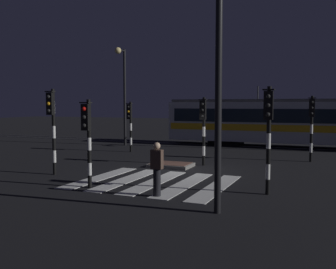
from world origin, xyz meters
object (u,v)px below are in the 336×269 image
Objects in this scene: traffic_light_corner_near_left at (52,118)px; traffic_light_corner_near_right at (268,124)px; pedestrian_waiting_at_kerb at (157,169)px; street_lamp_trackside_left at (123,84)px; tram at (297,121)px; traffic_light_corner_far_left at (130,119)px; traffic_light_median_centre at (203,121)px; traffic_light_kerb_mid_left at (87,130)px; street_lamp_near_kerb at (216,51)px; traffic_light_corner_far_right at (312,118)px.

traffic_light_corner_near_right is at bearing -2.02° from traffic_light_corner_near_left.
traffic_light_corner_near_left is 5.92m from pedestrian_waiting_at_kerb.
street_lamp_trackside_left reaches higher than tram.
traffic_light_corner_near_left is at bearing 177.98° from traffic_light_corner_near_right.
street_lamp_trackside_left reaches higher than traffic_light_corner_far_left.
traffic_light_corner_far_left is 1.79× the size of pedestrian_waiting_at_kerb.
traffic_light_kerb_mid_left is at bearing -109.42° from traffic_light_median_centre.
street_lamp_trackside_left is 1.02× the size of street_lamp_near_kerb.
traffic_light_kerb_mid_left is at bearing 162.40° from street_lamp_near_kerb.
traffic_light_kerb_mid_left is 6.00m from traffic_light_corner_near_right.
traffic_light_corner_far_left is at bearing 109.67° from traffic_light_kerb_mid_left.
traffic_light_kerb_mid_left is 2.92m from pedestrian_waiting_at_kerb.
pedestrian_waiting_at_kerb is (5.45, -1.81, -1.44)m from traffic_light_corner_near_left.
pedestrian_waiting_at_kerb is (2.68, -0.21, -1.14)m from traffic_light_kerb_mid_left.
traffic_light_corner_near_right is at bearing 71.76° from street_lamp_near_kerb.
traffic_light_corner_far_left is (-10.31, 0.19, -0.17)m from traffic_light_corner_far_right.
traffic_light_corner_near_right reaches higher than traffic_light_median_centre.
traffic_light_median_centre reaches higher than pedestrian_waiting_at_kerb.
traffic_light_corner_near_left is 8.63m from traffic_light_corner_near_right.
tram is at bearing 70.25° from traffic_light_kerb_mid_left.
tram is at bearing 90.31° from traffic_light_corner_near_right.
traffic_light_corner_near_left is 1.15× the size of traffic_light_kerb_mid_left.
traffic_light_corner_near_left reaches higher than traffic_light_corner_near_right.
traffic_light_corner_far_right is (9.65, 7.80, -0.13)m from traffic_light_corner_near_left.
tram reaches higher than traffic_light_corner_far_right.
street_lamp_trackside_left is (-11.44, 11.38, 2.03)m from traffic_light_corner_near_right.
street_lamp_trackside_left is at bearing 122.70° from pedestrian_waiting_at_kerb.
traffic_light_median_centre reaches higher than traffic_light_kerb_mid_left.
street_lamp_near_kerb is (10.50, -14.23, -0.08)m from street_lamp_trackside_left.
traffic_light_corner_near_left reaches higher than traffic_light_median_centre.
tram reaches higher than traffic_light_corner_near_left.
traffic_light_corner_far_right is at bearing 82.82° from traffic_light_corner_near_right.
traffic_light_median_centre is 0.97× the size of traffic_light_corner_far_right.
traffic_light_corner_near_right is 16.26m from street_lamp_trackside_left.
traffic_light_median_centre is 5.63m from traffic_light_corner_far_right.
street_lamp_trackside_left is 15.69m from pedestrian_waiting_at_kerb.
tram reaches higher than traffic_light_corner_near_right.
tram is (9.21, 6.50, -0.27)m from traffic_light_corner_far_left.
traffic_light_corner_far_right is 0.96× the size of traffic_light_corner_near_right.
traffic_light_kerb_mid_left is at bearing -126.18° from traffic_light_corner_far_right.
traffic_light_corner_far_left reaches higher than traffic_light_kerb_mid_left.
street_lamp_near_kerb reaches higher than traffic_light_median_centre.
street_lamp_near_kerb is 3.86× the size of pedestrian_waiting_at_kerb.
traffic_light_corner_near_right is at bearing 25.37° from pedestrian_waiting_at_kerb.
street_lamp_near_kerb reaches higher than traffic_light_kerb_mid_left.
traffic_light_kerb_mid_left is at bearing -30.04° from traffic_light_corner_near_left.
traffic_light_corner_far_right is at bearing -80.65° from tram.
traffic_light_median_centre is at bearing -30.61° from traffic_light_corner_far_left.
traffic_light_corner_near_left reaches higher than traffic_light_corner_far_right.
tram is at bearing 79.25° from pedestrian_waiting_at_kerb.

